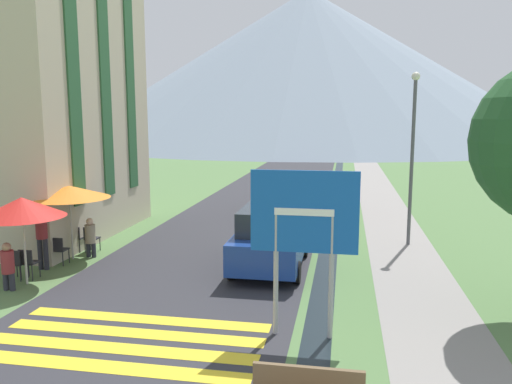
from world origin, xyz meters
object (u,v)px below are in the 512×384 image
object	(u,v)px
hotel_building	(34,51)
cafe_chair_near_right	(28,261)
cafe_chair_far_left	(76,237)
cafe_umbrella_middle_orange	(69,192)
parked_car_near	(271,237)
person_seated_near	(90,236)
parked_car_far	(297,191)
road_sign	(304,226)
person_seated_far	(8,264)
cafe_chair_far_right	(91,237)
person_standing_terrace	(42,234)
cafe_umbrella_front_red	(22,207)
cafe_chair_near_left	(16,262)
streetlamp	(413,146)
cafe_chair_middle	(59,248)

from	to	relation	value
hotel_building	cafe_chair_near_right	bearing A→B (deg)	-61.63
cafe_chair_far_left	cafe_chair_near_right	xyz separation A→B (m)	(0.20, -2.80, 0.00)
hotel_building	cafe_umbrella_middle_orange	distance (m)	6.12
parked_car_near	person_seated_near	xyz separation A→B (m)	(-5.73, 0.12, -0.22)
parked_car_near	parked_car_far	size ratio (longest dim) A/B	1.02
road_sign	person_seated_far	xyz separation A→B (m)	(-7.58, 1.35, -1.58)
cafe_chair_far_right	parked_car_near	bearing A→B (deg)	-18.55
person_standing_terrace	person_seated_near	distance (m)	1.64
parked_car_far	person_seated_far	bearing A→B (deg)	-116.97
parked_car_near	cafe_umbrella_middle_orange	xyz separation A→B (m)	(-6.19, -0.18, 1.20)
cafe_umbrella_front_red	person_seated_far	distance (m)	1.47
cafe_umbrella_front_red	person_seated_near	bearing A→B (deg)	81.48
cafe_chair_near_left	person_standing_terrace	size ratio (longest dim) A/B	0.47
cafe_chair_far_right	cafe_umbrella_middle_orange	xyz separation A→B (m)	(-0.20, -0.80, 1.60)
person_standing_terrace	person_seated_far	bearing A→B (deg)	-84.46
cafe_umbrella_middle_orange	streetlamp	size ratio (longest dim) A/B	0.42
hotel_building	person_seated_far	size ratio (longest dim) A/B	9.99
person_seated_far	streetlamp	distance (m)	12.75
streetlamp	cafe_umbrella_front_red	bearing A→B (deg)	-149.76
road_sign	parked_car_far	world-z (taller)	road_sign
road_sign	cafe_umbrella_middle_orange	bearing A→B (deg)	150.54
cafe_chair_far_right	cafe_umbrella_middle_orange	distance (m)	1.80
cafe_chair_far_left	person_standing_terrace	size ratio (longest dim) A/B	0.47
cafe_chair_near_left	cafe_chair_near_right	bearing A→B (deg)	20.69
cafe_chair_middle	streetlamp	bearing A→B (deg)	2.63
person_seated_far	person_seated_near	bearing A→B (deg)	80.28
parked_car_near	streetlamp	bearing A→B (deg)	39.40
cafe_umbrella_middle_orange	person_seated_near	distance (m)	1.52
cafe_chair_middle	cafe_chair_far_left	distance (m)	1.46
streetlamp	cafe_chair_middle	bearing A→B (deg)	-157.50
person_seated_far	streetlamp	world-z (taller)	streetlamp
parked_car_near	cafe_chair_middle	bearing A→B (deg)	-172.36
hotel_building	cafe_chair_middle	distance (m)	7.65
parked_car_near	cafe_chair_middle	world-z (taller)	parked_car_near
person_seated_far	person_seated_near	size ratio (longest dim) A/B	1.00
parked_car_far	person_seated_near	world-z (taller)	parked_car_far
road_sign	cafe_umbrella_front_red	world-z (taller)	road_sign
cafe_umbrella_front_red	person_seated_near	distance (m)	3.03
hotel_building	cafe_chair_far_right	xyz separation A→B (m)	(3.00, -2.13, -6.18)
cafe_chair_near_left	cafe_umbrella_middle_orange	xyz separation A→B (m)	(0.40, 2.14, 1.60)
parked_car_far	cafe_umbrella_middle_orange	bearing A→B (deg)	-123.37
cafe_umbrella_middle_orange	person_seated_far	distance (m)	3.22
parked_car_near	hotel_building	bearing A→B (deg)	162.98
cafe_chair_middle	cafe_chair_far_left	bearing A→B (deg)	80.92
cafe_chair_far_left	person_standing_terrace	distance (m)	1.98
cafe_umbrella_front_red	person_seated_far	xyz separation A→B (m)	(-0.15, -0.51, -1.37)
person_seated_far	parked_car_near	bearing A→B (deg)	26.01
cafe_chair_near_right	person_standing_terrace	bearing A→B (deg)	85.25
cafe_umbrella_middle_orange	person_standing_terrace	xyz separation A→B (m)	(-0.26, -1.13, -1.07)
cafe_umbrella_middle_orange	person_seated_far	bearing A→B (deg)	-91.72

